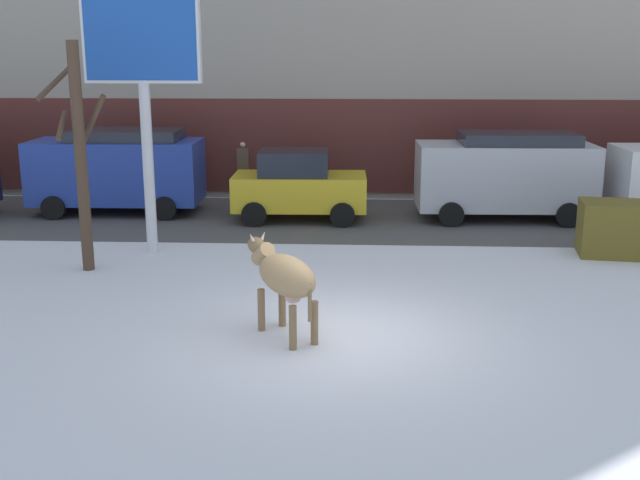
# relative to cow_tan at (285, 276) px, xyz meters

# --- Properties ---
(ground_plane) EXTENTS (120.00, 120.00, 0.00)m
(ground_plane) POSITION_rel_cow_tan_xyz_m (0.88, 0.13, -0.99)
(ground_plane) COLOR white
(road_strip) EXTENTS (60.00, 5.60, 0.01)m
(road_strip) POSITION_rel_cow_tan_xyz_m (0.88, 8.72, -0.99)
(road_strip) COLOR #514F4C
(road_strip) RESTS_ON ground
(cow_tan) EXTENTS (1.45, 1.77, 1.54)m
(cow_tan) POSITION_rel_cow_tan_xyz_m (0.00, 0.00, 0.00)
(cow_tan) COLOR tan
(cow_tan) RESTS_ON ground
(billboard) EXTENTS (2.52, 0.26, 5.56)m
(billboard) POSITION_rel_cow_tan_xyz_m (-3.47, 5.04, 3.32)
(billboard) COLOR silver
(billboard) RESTS_ON ground
(car_blue_van) EXTENTS (4.64, 2.19, 2.32)m
(car_blue_van) POSITION_rel_cow_tan_xyz_m (-5.50, 9.26, 0.25)
(car_blue_van) COLOR #233D9E
(car_blue_van) RESTS_ON ground
(car_yellow_hatchback) EXTENTS (3.53, 1.98, 1.86)m
(car_yellow_hatchback) POSITION_rel_cow_tan_xyz_m (-0.45, 8.58, -0.07)
(car_yellow_hatchback) COLOR gold
(car_yellow_hatchback) RESTS_ON ground
(car_silver_van) EXTENTS (4.64, 2.19, 2.32)m
(car_silver_van) POSITION_rel_cow_tan_xyz_m (5.04, 8.95, 0.25)
(car_silver_van) COLOR #B7BABF
(car_silver_van) RESTS_ON ground
(pedestrian_near_billboard) EXTENTS (0.36, 0.24, 1.73)m
(pedestrian_near_billboard) POSITION_rel_cow_tan_xyz_m (-2.37, 11.65, -0.11)
(pedestrian_near_billboard) COLOR #282833
(pedestrian_near_billboard) RESTS_ON ground
(bare_tree_left_lot) EXTENTS (1.31, 1.12, 4.62)m
(bare_tree_left_lot) POSITION_rel_cow_tan_xyz_m (-4.45, 3.61, 1.45)
(bare_tree_left_lot) COLOR #4C3828
(bare_tree_left_lot) RESTS_ON ground
(dumpster) EXTENTS (1.83, 1.32, 1.20)m
(dumpster) POSITION_rel_cow_tan_xyz_m (6.91, 5.29, -0.39)
(dumpster) COLOR brown
(dumpster) RESTS_ON ground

